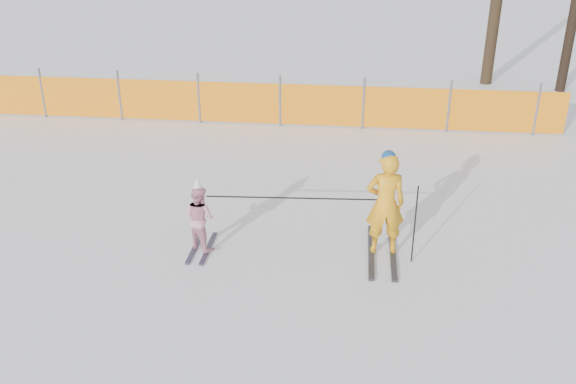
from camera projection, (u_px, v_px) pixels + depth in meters
The scene contains 5 objects.
ground at pixel (284, 264), 9.87m from camera, with size 120.00×120.00×0.00m, color white.
adult at pixel (385, 204), 9.81m from camera, with size 0.65×1.67×1.75m.
child at pixel (200, 217), 10.06m from camera, with size 0.65×1.02×1.25m.
ski_poles at pixel (331, 207), 9.79m from camera, with size 3.22×0.22×1.29m.
safety_fence at pixel (252, 103), 15.54m from camera, with size 14.72×0.06×1.25m.
Camera 1 is at (0.99, -8.40, 5.21)m, focal length 40.00 mm.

